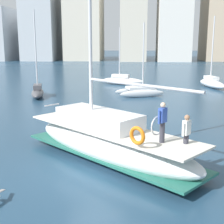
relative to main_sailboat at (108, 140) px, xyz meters
The scene contains 7 objects.
ground_plane 1.76m from the main_sailboat, 104.74° to the right, with size 400.00×400.00×0.00m, color navy.
main_sailboat is the anchor object (origin of this frame).
moored_sloop_near 18.59m from the main_sailboat, 116.06° to the left, with size 2.26×4.99×8.28m.
moored_sloop_far 26.58m from the main_sailboat, 66.73° to the left, with size 2.62×5.84×8.20m.
moored_cutter_left 26.63m from the main_sailboat, 90.34° to the left, with size 5.62×2.71×7.00m.
moored_cutter_right 18.01m from the main_sailboat, 84.17° to the left, with size 4.95×3.44×7.11m.
waterfront_buildings 83.29m from the main_sailboat, 91.41° to the left, with size 85.63×18.03×27.03m.
Camera 1 is at (1.41, -12.35, 5.25)m, focal length 51.27 mm.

